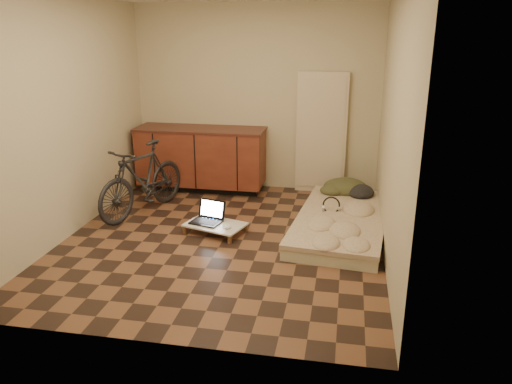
% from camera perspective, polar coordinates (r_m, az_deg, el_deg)
% --- Properties ---
extents(room_shell, '(3.50, 4.00, 2.60)m').
position_cam_1_polar(room_shell, '(5.29, -3.98, 7.69)').
color(room_shell, brown).
rests_on(room_shell, ground).
extents(cabinets, '(1.84, 0.62, 0.91)m').
position_cam_1_polar(cabinets, '(7.27, -6.27, 3.86)').
color(cabinets, black).
rests_on(cabinets, ground).
extents(appliance_panel, '(0.70, 0.10, 1.70)m').
position_cam_1_polar(appliance_panel, '(7.13, 7.48, 6.68)').
color(appliance_panel, beige).
rests_on(appliance_panel, ground).
extents(bicycle, '(0.95, 1.61, 1.00)m').
position_cam_1_polar(bicycle, '(6.42, -12.91, 1.84)').
color(bicycle, black).
rests_on(bicycle, ground).
extents(futon, '(1.22, 2.18, 0.18)m').
position_cam_1_polar(futon, '(5.97, 9.74, -3.39)').
color(futon, beige).
rests_on(futon, ground).
extents(clothing_pile, '(0.67, 0.58, 0.25)m').
position_cam_1_polar(clothing_pile, '(6.74, 10.61, 1.01)').
color(clothing_pile, '#393C23').
rests_on(clothing_pile, futon).
extents(headphones, '(0.23, 0.21, 0.15)m').
position_cam_1_polar(headphones, '(6.03, 8.60, -1.42)').
color(headphones, black).
rests_on(headphones, futon).
extents(lap_desk, '(0.76, 0.60, 0.11)m').
position_cam_1_polar(lap_desk, '(5.80, -4.68, -3.77)').
color(lap_desk, brown).
rests_on(lap_desk, ground).
extents(laptop, '(0.40, 0.38, 0.23)m').
position_cam_1_polar(laptop, '(5.86, -5.50, -2.89)').
color(laptop, black).
rests_on(laptop, lap_desk).
extents(mouse, '(0.10, 0.11, 0.03)m').
position_cam_1_polar(mouse, '(5.65, -3.22, -4.03)').
color(mouse, white).
rests_on(mouse, lap_desk).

